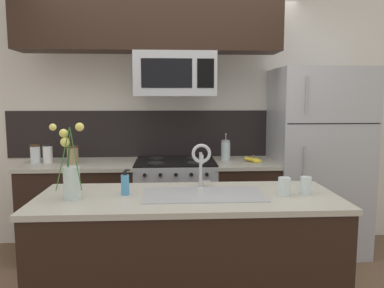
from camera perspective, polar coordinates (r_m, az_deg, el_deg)
The scene contains 20 objects.
rear_partition at distance 3.96m, azimuth 1.70°, elevation 3.84°, with size 5.20×0.10×2.60m, color silver.
splash_band at distance 3.90m, azimuth -2.63°, elevation 1.58°, with size 3.42×0.01×0.48m, color black.
back_counter_left at distance 3.81m, azimuth -16.35°, elevation -9.47°, with size 1.07×0.65×0.91m.
back_counter_right at distance 3.78m, azimuth 7.85°, elevation -9.37°, with size 0.61×0.65×0.91m.
stove_range at distance 3.71m, azimuth -2.51°, elevation -9.54°, with size 0.76×0.64×0.93m.
microwave at distance 3.54m, azimuth -2.62°, elevation 10.53°, with size 0.74×0.40×0.40m.
upper_cabinet_band at distance 3.58m, azimuth -6.52°, elevation 18.52°, with size 2.38×0.34×0.60m, color black.
refrigerator at distance 3.91m, azimuth 18.44°, elevation -2.46°, with size 0.87×0.74×1.80m.
storage_jar_tall at distance 3.82m, azimuth -22.75°, elevation -1.40°, with size 0.09×0.09×0.17m.
storage_jar_medium at distance 3.79m, azimuth -21.13°, elevation -1.35°, with size 0.09×0.09×0.18m.
storage_jar_short at distance 3.68m, azimuth -17.72°, elevation -1.57°, with size 0.11×0.11×0.17m.
banana_bunch at distance 3.63m, azimuth 9.33°, elevation -2.38°, with size 0.19×0.16×0.08m.
french_press at distance 3.69m, azimuth 5.15°, elevation -0.95°, with size 0.09×0.09×0.27m.
island_counter at distance 2.55m, azimuth -0.61°, elevation -17.74°, with size 1.90×0.73×0.91m.
kitchen_sink at distance 2.42m, azimuth 1.77°, elevation -9.35°, with size 0.76×0.39×0.16m.
sink_faucet at distance 2.54m, azimuth 1.43°, elevation -2.36°, with size 0.14×0.14×0.31m.
dish_soap_bottle at distance 2.42m, azimuth -10.15°, elevation -6.07°, with size 0.06×0.05×0.16m.
drinking_glass at distance 2.45m, azimuth 13.87°, elevation -6.29°, with size 0.08×0.08×0.11m.
spare_glass at distance 2.52m, azimuth 16.95°, elevation -6.05°, with size 0.07×0.07×0.11m.
flower_vase at distance 2.39m, azimuth -17.96°, elevation -4.71°, with size 0.20×0.14×0.47m.
Camera 1 is at (-0.04, -2.66, 1.53)m, focal length 35.00 mm.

